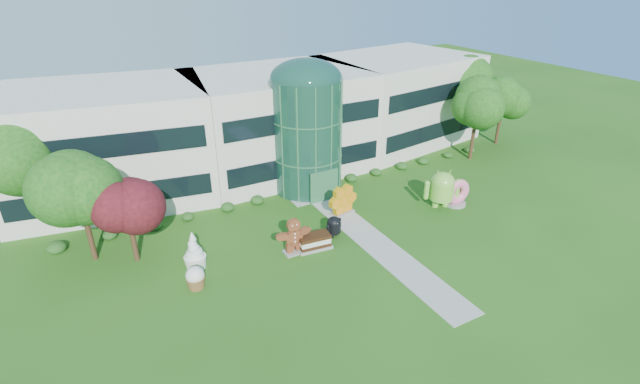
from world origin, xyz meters
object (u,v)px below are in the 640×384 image
android_green (442,187)px  gingerbread (294,236)px  donut (456,192)px  android_black (334,225)px

android_green → gingerbread: android_green is taller
gingerbread → android_green: bearing=1.5°
android_green → donut: (1.32, -0.34, -0.61)m
donut → gingerbread: gingerbread is taller
gingerbread → donut: bearing=0.1°
android_green → donut: size_ratio=1.51×
android_green → android_black: (-10.20, 0.15, -0.84)m
gingerbread → android_black: bearing=8.1°
donut → gingerbread: (-15.03, 0.00, 0.17)m
android_black → donut: size_ratio=0.80×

